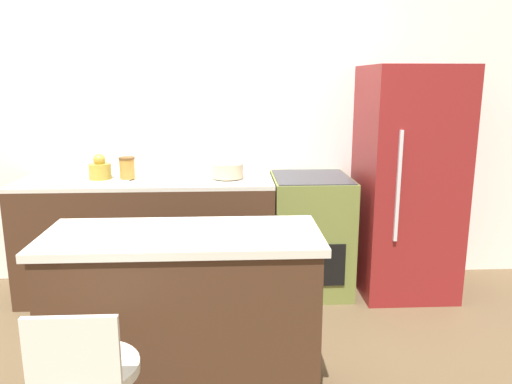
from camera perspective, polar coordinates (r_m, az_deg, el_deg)
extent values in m
plane|color=brown|center=(3.77, -8.23, -13.14)|extent=(14.00, 14.00, 0.00)
cube|color=white|center=(4.09, -7.94, 7.91)|extent=(8.00, 0.06, 2.60)
cube|color=#422819|center=(3.95, -12.11, -5.20)|extent=(1.89, 0.64, 0.87)
cube|color=beige|center=(3.84, -12.42, 1.24)|extent=(1.89, 0.64, 0.03)
cube|color=#9EA3A8|center=(3.91, -17.24, 1.43)|extent=(0.44, 0.35, 0.01)
cube|color=#422819|center=(2.65, -8.10, -14.43)|extent=(1.31, 0.54, 0.86)
cube|color=beige|center=(2.48, -8.42, -5.07)|extent=(1.36, 0.57, 0.04)
cube|color=olive|center=(3.95, 6.23, -4.79)|extent=(0.59, 0.64, 0.90)
cube|color=black|center=(3.69, 6.98, -8.32)|extent=(0.42, 0.01, 0.32)
cube|color=#333338|center=(3.83, 6.39, 1.73)|extent=(0.56, 0.61, 0.01)
cube|color=maroon|center=(3.99, 16.83, 1.10)|extent=(0.69, 0.71, 1.74)
cube|color=silver|center=(3.58, 15.94, 0.58)|extent=(0.02, 0.02, 0.78)
cylinder|color=silver|center=(2.10, -18.57, -18.69)|extent=(0.38, 0.38, 0.04)
cube|color=silver|center=(1.89, -20.28, -17.03)|extent=(0.32, 0.02, 0.28)
cylinder|color=#B29333|center=(3.88, -17.39, 2.28)|extent=(0.16, 0.16, 0.11)
sphere|color=#B29333|center=(3.87, -17.48, 3.54)|extent=(0.09, 0.09, 0.09)
cylinder|color=#C1B28E|center=(3.76, -3.25, 2.48)|extent=(0.24, 0.24, 0.11)
cylinder|color=#B77F33|center=(3.84, -14.50, 2.57)|extent=(0.11, 0.11, 0.14)
cylinder|color=brown|center=(3.82, -14.57, 3.75)|extent=(0.12, 0.12, 0.02)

